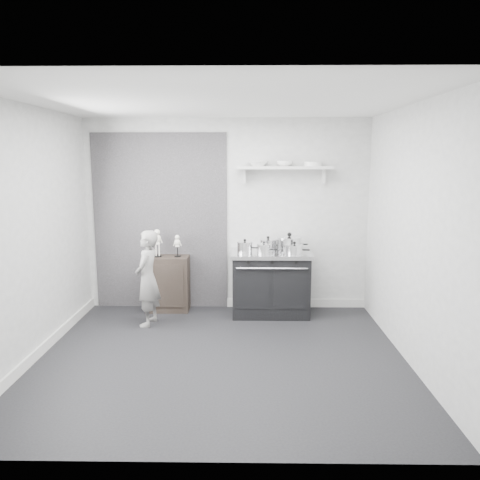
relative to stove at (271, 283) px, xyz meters
name	(u,v)px	position (x,y,z in m)	size (l,w,h in m)	color
ground	(221,357)	(-0.62, -1.48, -0.44)	(4.00, 4.00, 0.00)	black
room_shell	(212,206)	(-0.70, -1.33, 1.19)	(4.02, 3.62, 2.71)	#AAAAA7
wall_shelf	(285,168)	(0.18, 0.20, 1.56)	(1.30, 0.26, 0.24)	silver
stove	(271,283)	(0.00, 0.00, 0.00)	(1.10, 0.69, 0.88)	black
side_cabinet	(168,283)	(-1.45, 0.13, -0.05)	(0.60, 0.35, 0.78)	black
child	(148,278)	(-1.61, -0.47, 0.18)	(0.45, 0.30, 1.24)	gray
pot_front_left	(245,247)	(-0.36, -0.08, 0.52)	(0.30, 0.21, 0.19)	silver
pot_back_left	(268,245)	(-0.04, 0.11, 0.52)	(0.33, 0.25, 0.20)	silver
pot_back_right	(289,244)	(0.26, 0.08, 0.54)	(0.43, 0.34, 0.26)	silver
pot_front_right	(294,249)	(0.30, -0.17, 0.51)	(0.32, 0.24, 0.17)	silver
pot_front_center	(264,249)	(-0.10, -0.16, 0.51)	(0.27, 0.18, 0.17)	silver
skeleton_full	(157,241)	(-1.58, 0.13, 0.56)	(0.13, 0.08, 0.45)	white
skeleton_torso	(177,244)	(-1.30, 0.13, 0.51)	(0.10, 0.06, 0.35)	white
bowl_large	(258,164)	(-0.18, 0.19, 1.63)	(0.28, 0.28, 0.07)	white
bowl_small	(285,164)	(0.18, 0.19, 1.63)	(0.23, 0.23, 0.07)	white
plate_stack	(313,164)	(0.57, 0.19, 1.63)	(0.25, 0.25, 0.06)	white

